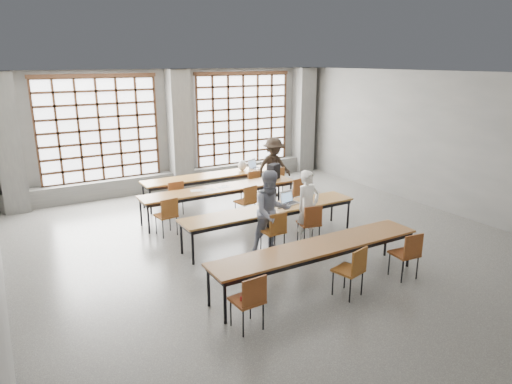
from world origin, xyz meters
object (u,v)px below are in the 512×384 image
Objects in this scene: desk_row_a at (215,177)px; chair_back_mid at (251,183)px; chair_back_right at (276,179)px; chair_front_right at (310,221)px; chair_near_right at (408,251)px; mouse at (308,201)px; backpack at (274,172)px; chair_mid_right at (295,191)px; plastic_bag at (242,165)px; laptop_back at (254,166)px; student_female at (271,212)px; student_male at (308,207)px; green_box at (267,205)px; desk_row_c at (271,211)px; desk_row_b at (220,190)px; chair_near_left at (250,297)px; phone at (280,208)px; chair_mid_left at (167,213)px; red_pouch at (247,297)px; chair_front_left at (275,228)px; chair_mid_centre at (247,199)px; laptop_front at (289,200)px; student_back at (273,167)px; chair_back_left at (175,194)px; chair_near_mid at (353,267)px; desk_row_d at (318,249)px.

chair_back_mid is at bearing -37.84° from desk_row_a.
chair_front_right is at bearing -110.94° from chair_back_right.
chair_near_right is 8.98× the size of mouse.
chair_front_right reaches higher than desk_row_a.
mouse is at bearing -125.01° from backpack.
chair_mid_right is 2.04m from plastic_bag.
chair_near_right is (-0.72, -5.39, 0.00)m from chair_back_right.
student_female is at bearing -115.57° from laptop_back.
green_box is at bearing 132.72° from student_male.
desk_row_c is at bearing 178.79° from mouse.
desk_row_b is 2.37× the size of student_female.
chair_near_left is 3.49m from phone.
green_box is 0.87× the size of plastic_bag.
desk_row_c is at bearing 66.41° from student_female.
chair_mid_left is at bearing 143.89° from green_box.
red_pouch is (-3.64, -6.05, -0.29)m from laptop_back.
mouse is at bearing -100.10° from laptop_back.
chair_mid_right and chair_front_left have the same top height.
desk_row_b is 4.55× the size of chair_mid_centre.
laptop_front is (0.76, -1.89, 0.13)m from desk_row_b.
student_back is at bearing 54.73° from chair_near_left.
plastic_bag is (2.30, 0.68, 0.34)m from chair_back_left.
chair_mid_left is 3.12m from chair_front_right.
desk_row_c is 4.55× the size of chair_front_right.
mouse is 0.39× the size of green_box.
student_back is at bearing 56.58° from desk_row_c.
phone is at bearing -111.58° from laptop_back.
student_female is 4.08m from plastic_bag.
chair_back_left is at bearing -177.02° from student_back.
plastic_bag is at bearing 86.92° from mouse.
chair_front_right reaches higher than desk_row_b.
chair_back_right is 8.98× the size of mouse.
red_pouch is (-0.27, -4.04, -0.04)m from chair_mid_left.
laptop_front reaches higher than chair_back_left.
chair_back_left is at bearing 116.19° from phone.
chair_near_left is 1.00× the size of chair_near_right.
desk_row_c is 0.61m from student_female.
phone is 3.55m from plastic_bag.
desk_row_b is at bearing 105.73° from chair_near_right.
desk_row_b reaches higher than red_pouch.
red_pouch is at bearing 177.71° from chair_near_mid.
chair_mid_right is at bearing 56.46° from student_male.
phone is (0.18, -0.10, 0.07)m from desk_row_c.
plastic_bag reaches higher than mouse.
desk_row_d is 1.62m from chair_near_right.
backpack is at bearing 29.77° from chair_mid_centre.
chair_front_left is 1.15m from laptop_front.
chair_mid_centre is at bearing 60.65° from red_pouch.
backpack reaches higher than red_pouch.
chair_back_mid is 4.40× the size of red_pouch.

